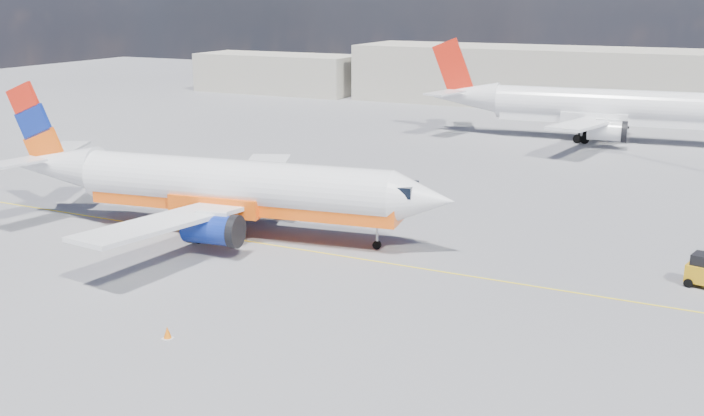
% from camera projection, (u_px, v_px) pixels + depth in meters
% --- Properties ---
extents(ground, '(240.00, 240.00, 0.00)m').
position_uv_depth(ground, '(300.00, 268.00, 44.33)').
color(ground, slate).
rests_on(ground, ground).
extents(taxi_line, '(70.00, 0.15, 0.01)m').
position_uv_depth(taxi_line, '(324.00, 253.00, 46.93)').
color(taxi_line, yellow).
rests_on(taxi_line, ground).
extents(terminal_main, '(70.00, 14.00, 8.00)m').
position_uv_depth(terminal_main, '(606.00, 79.00, 106.22)').
color(terminal_main, '#B5AF9C').
rests_on(terminal_main, ground).
extents(terminal_annex, '(26.00, 10.00, 6.00)m').
position_uv_depth(terminal_annex, '(278.00, 73.00, 125.06)').
color(terminal_annex, '#B5AF9C').
rests_on(terminal_annex, ground).
extents(main_jet, '(31.29, 24.46, 9.46)m').
position_uv_depth(main_jet, '(222.00, 187.00, 49.96)').
color(main_jet, white).
rests_on(main_jet, ground).
extents(second_jet, '(34.60, 27.27, 10.49)m').
position_uv_depth(second_jet, '(595.00, 108.00, 82.91)').
color(second_jet, white).
rests_on(second_jet, ground).
extents(traffic_cone, '(0.42, 0.42, 0.59)m').
position_uv_depth(traffic_cone, '(167.00, 333.00, 35.16)').
color(traffic_cone, white).
rests_on(traffic_cone, ground).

